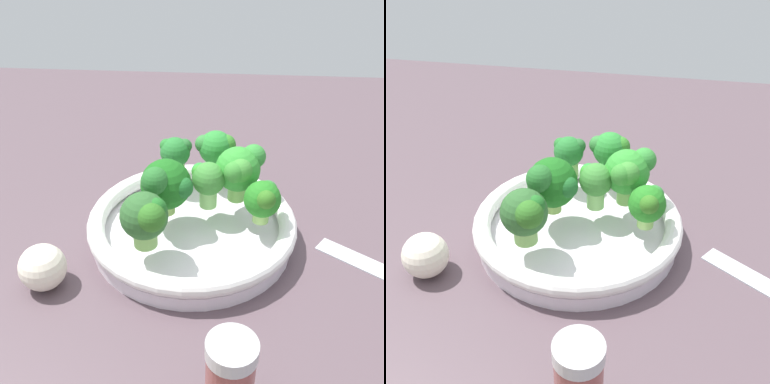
% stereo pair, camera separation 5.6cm
% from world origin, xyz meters
% --- Properties ---
extents(ground_plane, '(1.30, 1.30, 0.03)m').
position_xyz_m(ground_plane, '(0.00, 0.00, -0.01)').
color(ground_plane, '#56444C').
extents(bowl, '(0.26, 0.26, 0.04)m').
position_xyz_m(bowl, '(-0.01, -0.00, 0.02)').
color(bowl, white).
rests_on(bowl, ground_plane).
extents(broccoli_floret_0, '(0.04, 0.06, 0.05)m').
position_xyz_m(broccoli_floret_0, '(-0.10, 0.01, 0.07)').
color(broccoli_floret_0, '#8FC25F').
rests_on(broccoli_floret_0, bowl).
extents(broccoli_floret_1, '(0.06, 0.06, 0.07)m').
position_xyz_m(broccoli_floret_1, '(-0.07, -0.03, 0.09)').
color(broccoli_floret_1, '#86C95C').
rests_on(broccoli_floret_1, bowl).
extents(broccoli_floret_2, '(0.06, 0.07, 0.07)m').
position_xyz_m(broccoli_floret_2, '(0.02, -0.00, 0.08)').
color(broccoli_floret_2, '#92C159').
rests_on(broccoli_floret_2, bowl).
extents(broccoli_floret_3, '(0.05, 0.06, 0.07)m').
position_xyz_m(broccoli_floret_3, '(0.03, 0.07, 0.08)').
color(broccoli_floret_3, '#7EB359').
rests_on(broccoli_floret_3, bowl).
extents(broccoli_floret_4, '(0.06, 0.05, 0.07)m').
position_xyz_m(broccoli_floret_4, '(-0.04, -0.10, 0.08)').
color(broccoli_floret_4, '#7DBD51').
rests_on(broccoli_floret_4, bowl).
extents(broccoli_floret_5, '(0.04, 0.04, 0.06)m').
position_xyz_m(broccoli_floret_5, '(0.02, -0.08, 0.08)').
color(broccoli_floret_5, '#93C667').
rests_on(broccoli_floret_5, bowl).
extents(broccoli_floret_6, '(0.04, 0.04, 0.06)m').
position_xyz_m(broccoli_floret_6, '(-0.03, -0.02, 0.08)').
color(broccoli_floret_6, '#8FD370').
rests_on(broccoli_floret_6, bowl).
extents(garlic_bulb, '(0.05, 0.05, 0.05)m').
position_xyz_m(garlic_bulb, '(0.15, 0.10, 0.03)').
color(garlic_bulb, '#F0E5CE').
rests_on(garlic_bulb, ground_plane).
extents(pepper_shaker, '(0.04, 0.04, 0.10)m').
position_xyz_m(pepper_shaker, '(-0.06, 0.24, 0.05)').
color(pepper_shaker, brown).
rests_on(pepper_shaker, ground_plane).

